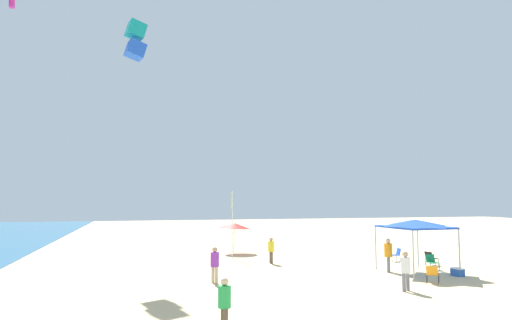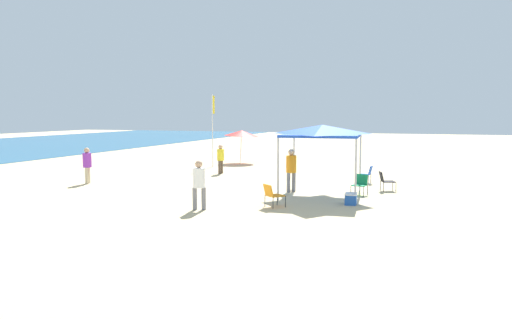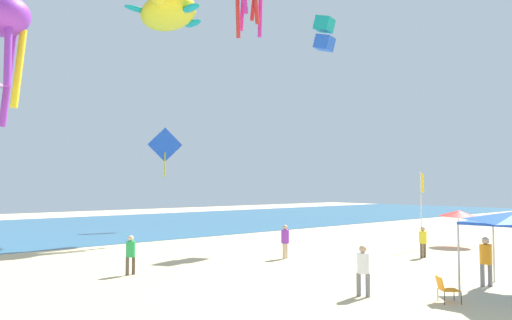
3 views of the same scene
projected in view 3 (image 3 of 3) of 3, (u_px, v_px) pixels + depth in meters
ocean_strip at (120, 225)px, 44.56m from camera, size 120.00×27.06×0.02m
beach_umbrella at (459, 213)px, 29.33m from camera, size 2.28×2.30×2.21m
folding_chair_right_of_tent at (445, 288)px, 15.22m from camera, size 0.81×0.79×0.82m
banner_flag at (421, 203)px, 28.08m from camera, size 0.36×0.06×4.44m
person_near_umbrella at (363, 266)px, 16.09m from camera, size 0.40×0.42×1.68m
person_beachcomber at (486, 257)px, 17.68m from camera, size 0.44×0.42×1.79m
person_watching_sky at (285, 239)px, 24.35m from camera, size 0.42×0.40×1.68m
person_far_stroller at (423, 239)px, 24.64m from camera, size 0.42×0.37×1.57m
person_kite_handler at (131, 252)px, 19.95m from camera, size 0.43×0.38×1.61m
kite_diamond_blue at (165, 147)px, 41.18m from camera, size 2.68×1.27×4.18m
kite_turtle_yellow at (168, 12)px, 37.27m from camera, size 7.20×7.21×3.12m
kite_box_teal at (324, 34)px, 32.93m from camera, size 1.34×1.49×2.46m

